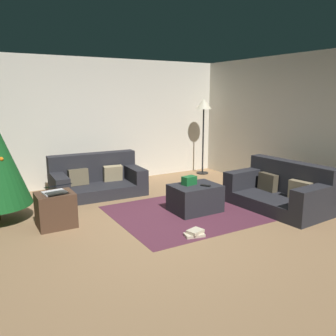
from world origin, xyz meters
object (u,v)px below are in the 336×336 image
Objects in this scene: tv_remote at (205,186)px; book_stack at (195,233)px; side_table at (56,210)px; laptop at (56,190)px; corner_lamp at (204,110)px; couch_right at (281,191)px; ottoman at (195,198)px; gift_box at (189,180)px; couch_left at (96,180)px.

tv_remote is 1.06m from book_stack.
laptop reaches higher than side_table.
side_table is 1.77× the size of book_stack.
tv_remote is 2.30m from side_table.
side_table is 4.38m from corner_lamp.
book_stack is (-1.94, -0.27, -0.25)m from couch_right.
laptop is 1.51× the size of book_stack.
ottoman is 0.31m from gift_box.
couch_right is at bearing -22.54° from ottoman.
ottoman is 3.41× the size of gift_box.
tv_remote is (-1.26, 0.43, 0.16)m from couch_right.
tv_remote is 0.36× the size of laptop.
couch_right is 1.48m from ottoman.
gift_box is 0.28m from tv_remote.
book_stack is at bearing -39.17° from laptop.
tv_remote is at bearing -54.17° from ottoman.
corner_lamp reaches higher than couch_left.
ottoman is (-1.36, 0.57, -0.07)m from couch_right.
laptop is at bearing 70.61° from couch_right.
ottoman is 0.43× the size of corner_lamp.
tv_remote is 3.02m from corner_lamp.
laptop reaches higher than gift_box.
laptop is at bearing 55.12° from couch_left.
ottoman is at bearing -45.34° from gift_box.
gift_box is 0.76× the size of book_stack.
ottoman is at bearing 63.61° from couch_right.
couch_right is at bearing -47.43° from tv_remote.
side_table is (-2.11, 0.46, 0.03)m from ottoman.
corner_lamp is (2.30, 3.01, 1.48)m from book_stack.
gift_box reaches higher than ottoman.
couch_right is 3.82× the size of laptop.
gift_box is 2.94m from corner_lamp.
side_table is 2.02m from book_stack.
couch_right is 5.75× the size of book_stack.
side_table is at bearing -155.83° from corner_lamp.
couch_left is 2.24× the size of ottoman.
couch_right is (2.42, -2.34, 0.01)m from couch_left.
corner_lamp is (3.82, 1.78, 0.96)m from laptop.
corner_lamp is at bearing 24.17° from side_table.
ottoman is at bearing 97.06° from tv_remote.
laptop is (-2.20, 0.54, 0.11)m from tv_remote.
book_stack is (0.47, -2.61, -0.24)m from couch_left.
book_stack is (1.52, -1.24, -0.52)m from laptop.
corner_lamp reaches higher than laptop.
couch_left is 1.75m from laptop.
corner_lamp reaches higher than tv_remote.
corner_lamp reaches higher than ottoman.
side_table is at bearing 136.12° from tv_remote.
book_stack is (-0.58, -0.84, -0.18)m from ottoman.
couch_right is 10.54× the size of tv_remote.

